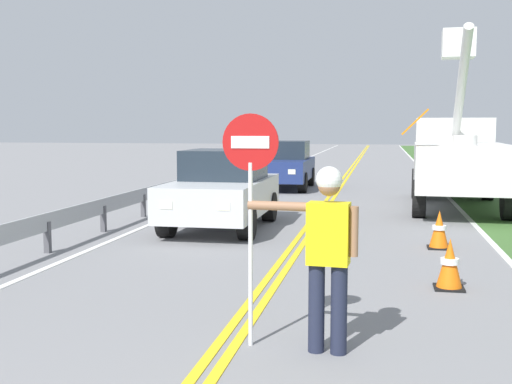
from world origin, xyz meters
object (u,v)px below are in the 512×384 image
utility_bucket_truck (457,156)px  oncoming_sedan_second (284,165)px  stop_sign_paddle (250,177)px  traffic_cone_mid (439,230)px  traffic_cone_lead (450,265)px  flagger_worker (327,247)px  oncoming_sedan_nearest (222,190)px

utility_bucket_truck → oncoming_sedan_second: 6.87m
stop_sign_paddle → traffic_cone_mid: bearing=67.8°
traffic_cone_lead → stop_sign_paddle: bearing=-129.0°
flagger_worker → stop_sign_paddle: bearing=175.5°
traffic_cone_lead → traffic_cone_mid: 2.97m
flagger_worker → oncoming_sedan_nearest: flagger_worker is taller
traffic_cone_lead → traffic_cone_mid: size_ratio=1.00×
oncoming_sedan_nearest → traffic_cone_mid: (4.43, -1.52, -0.50)m
stop_sign_paddle → utility_bucket_truck: bearing=74.8°
oncoming_sedan_second → traffic_cone_lead: oncoming_sedan_second is taller
utility_bucket_truck → traffic_cone_mid: bearing=-98.7°
utility_bucket_truck → traffic_cone_lead: 9.64m
flagger_worker → traffic_cone_mid: flagger_worker is taller
traffic_cone_mid → oncoming_sedan_second: bearing=112.7°
flagger_worker → traffic_cone_lead: flagger_worker is taller
utility_bucket_truck → oncoming_sedan_second: (-5.47, 4.12, -0.56)m
utility_bucket_truck → traffic_cone_mid: 6.70m
utility_bucket_truck → traffic_cone_mid: utility_bucket_truck is taller
flagger_worker → oncoming_sedan_second: flagger_worker is taller
oncoming_sedan_nearest → flagger_worker: bearing=-68.4°
traffic_cone_lead → traffic_cone_mid: bearing=87.8°
stop_sign_paddle → oncoming_sedan_nearest: size_ratio=0.57×
utility_bucket_truck → traffic_cone_lead: (-1.12, -9.51, -1.06)m
flagger_worker → oncoming_sedan_nearest: size_ratio=0.44×
oncoming_sedan_nearest → traffic_cone_lead: size_ratio=5.87×
flagger_worker → utility_bucket_truck: bearing=78.2°
stop_sign_paddle → traffic_cone_lead: bearing=51.0°
oncoming_sedan_second → traffic_cone_mid: 11.56m
flagger_worker → traffic_cone_mid: size_ratio=2.61×
utility_bucket_truck → oncoming_sedan_second: utility_bucket_truck is taller
oncoming_sedan_second → traffic_cone_lead: size_ratio=5.89×
stop_sign_paddle → utility_bucket_truck: utility_bucket_truck is taller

